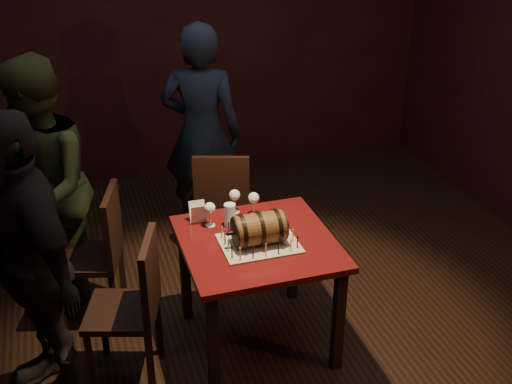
# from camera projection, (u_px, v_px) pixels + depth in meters

# --- Properties ---
(room_shell) EXTENTS (5.04, 5.04, 2.80)m
(room_shell) POSITION_uv_depth(u_px,v_px,m) (248.00, 127.00, 3.68)
(room_shell) COLOR black
(room_shell) RESTS_ON ground
(pub_table) EXTENTS (0.90, 0.90, 0.75)m
(pub_table) POSITION_uv_depth(u_px,v_px,m) (258.00, 256.00, 3.87)
(pub_table) COLOR #430B0D
(pub_table) RESTS_ON ground
(cake_board) EXTENTS (0.45, 0.35, 0.01)m
(cake_board) POSITION_uv_depth(u_px,v_px,m) (259.00, 244.00, 3.77)
(cake_board) COLOR #B0A68E
(cake_board) RESTS_ON pub_table
(barrel_cake) EXTENTS (0.35, 0.21, 0.21)m
(barrel_cake) POSITION_uv_depth(u_px,v_px,m) (259.00, 229.00, 3.73)
(barrel_cake) COLOR brown
(barrel_cake) RESTS_ON cake_board
(birthday_candles) EXTENTS (0.40, 0.30, 0.09)m
(birthday_candles) POSITION_uv_depth(u_px,v_px,m) (259.00, 237.00, 3.75)
(birthday_candles) COLOR #ECDD8D
(birthday_candles) RESTS_ON cake_board
(wine_glass_left) EXTENTS (0.07, 0.07, 0.16)m
(wine_glass_left) POSITION_uv_depth(u_px,v_px,m) (210.00, 209.00, 3.92)
(wine_glass_left) COLOR silver
(wine_glass_left) RESTS_ON pub_table
(wine_glass_mid) EXTENTS (0.07, 0.07, 0.16)m
(wine_glass_mid) POSITION_uv_depth(u_px,v_px,m) (235.00, 196.00, 4.07)
(wine_glass_mid) COLOR silver
(wine_glass_mid) RESTS_ON pub_table
(wine_glass_right) EXTENTS (0.07, 0.07, 0.16)m
(wine_glass_right) POSITION_uv_depth(u_px,v_px,m) (254.00, 199.00, 4.04)
(wine_glass_right) COLOR silver
(wine_glass_right) RESTS_ON pub_table
(pint_of_ale) EXTENTS (0.07, 0.07, 0.15)m
(pint_of_ale) POSITION_uv_depth(u_px,v_px,m) (230.00, 216.00, 3.94)
(pint_of_ale) COLOR silver
(pint_of_ale) RESTS_ON pub_table
(menu_card) EXTENTS (0.10, 0.05, 0.13)m
(menu_card) POSITION_uv_depth(u_px,v_px,m) (198.00, 213.00, 3.98)
(menu_card) COLOR white
(menu_card) RESTS_ON pub_table
(chair_back) EXTENTS (0.50, 0.50, 0.93)m
(chair_back) POSITION_uv_depth(u_px,v_px,m) (223.00, 202.00, 4.74)
(chair_back) COLOR black
(chair_back) RESTS_ON ground
(chair_left_rear) EXTENTS (0.49, 0.49, 0.93)m
(chair_left_rear) POSITION_uv_depth(u_px,v_px,m) (100.00, 249.00, 4.16)
(chair_left_rear) COLOR black
(chair_left_rear) RESTS_ON ground
(chair_left_front) EXTENTS (0.50, 0.50, 0.93)m
(chair_left_front) POSITION_uv_depth(u_px,v_px,m) (135.00, 301.00, 3.66)
(chair_left_front) COLOR black
(chair_left_front) RESTS_ON ground
(person_back) EXTENTS (0.75, 0.64, 1.75)m
(person_back) POSITION_uv_depth(u_px,v_px,m) (202.00, 133.00, 5.01)
(person_back) COLOR #171F2E
(person_back) RESTS_ON ground
(person_left_rear) EXTENTS (0.70, 0.87, 1.74)m
(person_left_rear) POSITION_uv_depth(u_px,v_px,m) (41.00, 189.00, 4.16)
(person_left_rear) COLOR #353E1F
(person_left_rear) RESTS_ON ground
(person_left_front) EXTENTS (0.77, 1.09, 1.72)m
(person_left_front) POSITION_uv_depth(u_px,v_px,m) (30.00, 262.00, 3.41)
(person_left_front) COLOR black
(person_left_front) RESTS_ON ground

